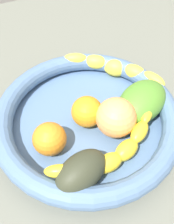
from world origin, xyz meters
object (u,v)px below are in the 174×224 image
(orange_mid_left, at_px, (50,139))
(avocado_dark, at_px, (81,172))
(banana_draped_left, at_px, (114,67))
(peach_blush, at_px, (116,118))
(orange_front, at_px, (88,111))
(fruit_bowl, at_px, (87,118))
(banana_draped_right, at_px, (114,150))
(mango_green, at_px, (142,101))

(orange_mid_left, distance_m, avocado_dark, 0.09)
(banana_draped_left, distance_m, avocado_dark, 0.27)
(peach_blush, bearing_deg, orange_front, -137.92)
(banana_draped_left, bearing_deg, peach_blush, -29.12)
(peach_blush, bearing_deg, banana_draped_left, 150.88)
(fruit_bowl, xyz_separation_m, banana_draped_right, (0.10, 0.01, 0.02))
(banana_draped_left, xyz_separation_m, peach_blush, (0.14, -0.08, 0.01))
(orange_front, bearing_deg, fruit_bowl, -70.93)
(fruit_bowl, distance_m, orange_front, 0.02)
(peach_blush, bearing_deg, banana_draped_right, -32.00)
(orange_front, distance_m, mango_green, 0.11)
(fruit_bowl, height_order, avocado_dark, avocado_dark)
(banana_draped_right, height_order, peach_blush, peach_blush)
(fruit_bowl, distance_m, banana_draped_right, 0.10)
(banana_draped_left, bearing_deg, orange_front, -50.48)
(banana_draped_left, height_order, banana_draped_right, banana_draped_right)
(peach_blush, bearing_deg, orange_mid_left, -96.63)
(banana_draped_right, bearing_deg, fruit_bowl, -176.53)
(mango_green, bearing_deg, fruit_bowl, -102.42)
(avocado_dark, xyz_separation_m, mango_green, (-0.08, 0.17, 0.00))
(fruit_bowl, xyz_separation_m, avocado_dark, (0.11, -0.06, 0.02))
(orange_front, bearing_deg, avocado_dark, -30.54)
(orange_mid_left, xyz_separation_m, avocado_dark, (0.08, 0.02, -0.00))
(banana_draped_right, bearing_deg, orange_front, -177.41)
(avocado_dark, bearing_deg, orange_front, 149.46)
(avocado_dark, distance_m, mango_green, 0.19)
(fruit_bowl, xyz_separation_m, peach_blush, (0.04, 0.04, 0.03))
(banana_draped_right, xyz_separation_m, mango_green, (-0.07, 0.11, 0.00))
(orange_front, xyz_separation_m, peach_blush, (0.04, 0.04, 0.01))
(banana_draped_right, relative_size, orange_mid_left, 4.00)
(orange_mid_left, xyz_separation_m, peach_blush, (0.01, 0.13, 0.01))
(orange_mid_left, bearing_deg, banana_draped_left, 121.02)
(banana_draped_left, xyz_separation_m, banana_draped_right, (0.19, -0.11, 0.00))
(orange_front, xyz_separation_m, orange_mid_left, (0.03, -0.09, -0.00))
(fruit_bowl, xyz_separation_m, orange_mid_left, (0.03, -0.09, 0.02))
(avocado_dark, bearing_deg, mango_green, 115.93)
(fruit_bowl, relative_size, banana_draped_left, 1.91)
(fruit_bowl, bearing_deg, orange_front, 109.07)
(orange_mid_left, bearing_deg, orange_front, 107.34)
(orange_front, bearing_deg, orange_mid_left, -72.66)
(banana_draped_right, distance_m, orange_front, 0.10)
(avocado_dark, bearing_deg, peach_blush, 123.01)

